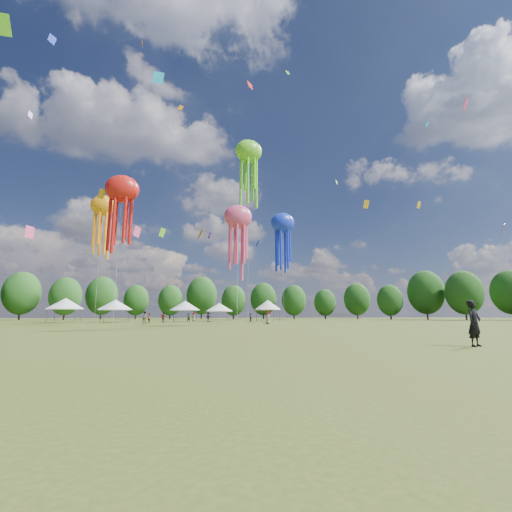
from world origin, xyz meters
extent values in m
plane|color=#384416|center=(0.00, 0.00, 0.00)|extent=(300.00, 300.00, 0.00)
imported|color=black|center=(6.61, -0.90, 0.89)|extent=(0.75, 0.60, 1.79)
imported|color=gray|center=(-8.19, 36.78, 0.85)|extent=(0.93, 0.79, 1.69)
imported|color=gray|center=(-0.20, 59.08, 0.87)|extent=(0.65, 0.91, 1.74)
imported|color=gray|center=(10.39, 54.59, 0.78)|extent=(0.70, 0.84, 1.57)
imported|color=gray|center=(2.11, 53.36, 0.85)|extent=(1.26, 0.99, 1.70)
imported|color=gray|center=(-5.95, 48.02, 0.81)|extent=(1.02, 0.72, 1.61)
imported|color=gray|center=(-1.60, 50.90, 0.80)|extent=(1.55, 0.73, 1.61)
imported|color=gray|center=(-8.02, 45.57, 0.76)|extent=(0.60, 0.66, 1.52)
imported|color=gray|center=(7.99, 33.62, 0.87)|extent=(0.93, 1.02, 1.75)
cylinder|color=#47474C|center=(-23.74, 49.49, 1.06)|extent=(0.08, 0.08, 2.11)
cylinder|color=#47474C|center=(-23.74, 53.55, 1.06)|extent=(0.08, 0.08, 2.11)
cylinder|color=#47474C|center=(-19.68, 49.49, 1.06)|extent=(0.08, 0.08, 2.11)
cylinder|color=#47474C|center=(-19.68, 53.55, 1.06)|extent=(0.08, 0.08, 2.11)
cube|color=white|center=(-21.71, 51.52, 2.16)|extent=(4.46, 4.46, 0.10)
cone|color=white|center=(-21.71, 51.52, 3.11)|extent=(5.80, 5.80, 1.81)
cylinder|color=#47474C|center=(-15.93, 49.34, 1.01)|extent=(0.08, 0.08, 2.02)
cylinder|color=#47474C|center=(-15.93, 53.33, 1.01)|extent=(0.08, 0.08, 2.02)
cylinder|color=#47474C|center=(-11.94, 49.34, 1.01)|extent=(0.08, 0.08, 2.02)
cylinder|color=#47474C|center=(-11.94, 53.33, 1.01)|extent=(0.08, 0.08, 2.02)
cube|color=white|center=(-13.93, 51.34, 2.07)|extent=(4.39, 4.39, 0.10)
cone|color=white|center=(-13.93, 51.34, 2.99)|extent=(5.70, 5.70, 1.73)
cylinder|color=#47474C|center=(-4.12, 52.22, 1.01)|extent=(0.08, 0.08, 2.02)
cylinder|color=#47474C|center=(-4.12, 56.20, 1.01)|extent=(0.08, 0.08, 2.02)
cylinder|color=#47474C|center=(-0.15, 52.22, 1.01)|extent=(0.08, 0.08, 2.02)
cylinder|color=#47474C|center=(-0.15, 56.20, 1.01)|extent=(0.08, 0.08, 2.02)
cube|color=white|center=(-2.14, 54.21, 2.07)|extent=(4.38, 4.38, 0.10)
cone|color=white|center=(-2.14, 54.21, 2.98)|extent=(5.69, 5.69, 1.73)
cylinder|color=#47474C|center=(2.70, 55.02, 0.94)|extent=(0.08, 0.08, 1.87)
cylinder|color=#47474C|center=(2.70, 58.84, 0.94)|extent=(0.08, 0.08, 1.87)
cylinder|color=#47474C|center=(6.53, 55.02, 0.94)|extent=(0.08, 0.08, 1.87)
cylinder|color=#47474C|center=(6.53, 58.84, 0.94)|extent=(0.08, 0.08, 1.87)
cube|color=white|center=(4.62, 56.93, 1.92)|extent=(4.22, 4.22, 0.10)
cone|color=white|center=(4.62, 56.93, 2.77)|extent=(5.49, 5.49, 1.60)
cylinder|color=#47474C|center=(12.21, 53.09, 1.10)|extent=(0.08, 0.08, 2.20)
cylinder|color=#47474C|center=(12.21, 56.76, 1.10)|extent=(0.08, 0.08, 2.20)
cylinder|color=#47474C|center=(15.88, 53.09, 1.10)|extent=(0.08, 0.08, 2.20)
cylinder|color=#47474C|center=(15.88, 56.76, 1.10)|extent=(0.08, 0.08, 2.20)
cube|color=white|center=(14.04, 54.92, 2.25)|extent=(4.07, 4.07, 0.10)
cone|color=white|center=(14.04, 54.92, 3.25)|extent=(5.29, 5.29, 1.89)
ellipsoid|color=red|center=(-11.40, 32.35, 16.93)|extent=(4.14, 2.90, 3.52)
cylinder|color=beige|center=(-11.40, 32.35, 8.47)|extent=(0.03, 0.03, 16.93)
ellipsoid|color=#6DE325|center=(7.02, 41.56, 28.71)|extent=(4.57, 3.20, 3.89)
cylinder|color=beige|center=(7.02, 41.56, 14.35)|extent=(0.03, 0.03, 28.71)
ellipsoid|color=#172DD4|center=(10.93, 35.54, 14.80)|extent=(3.58, 2.51, 3.05)
cylinder|color=beige|center=(10.93, 35.54, 7.40)|extent=(0.03, 0.03, 14.80)
ellipsoid|color=orange|center=(-16.67, 49.30, 19.66)|extent=(4.13, 2.89, 3.51)
cylinder|color=beige|center=(-16.67, 49.30, 9.83)|extent=(0.03, 0.03, 19.66)
ellipsoid|color=#E44375|center=(2.05, 24.67, 12.08)|extent=(3.16, 2.21, 2.69)
cylinder|color=beige|center=(2.05, 24.67, 6.04)|extent=(0.03, 0.03, 12.08)
cube|color=orange|center=(-4.56, 36.15, 31.62)|extent=(0.90, 0.23, 0.99)
cube|color=yellow|center=(1.00, 62.53, 18.77)|extent=(1.48, 2.18, 2.25)
cube|color=#6DE325|center=(29.94, 54.43, 30.34)|extent=(0.64, 0.71, 1.07)
cube|color=#172DD4|center=(-21.72, 34.00, 37.64)|extent=(0.84, 0.87, 1.39)
cube|color=#1AB9E4|center=(8.54, 52.20, 14.17)|extent=(1.22, 0.44, 1.50)
cube|color=#E44375|center=(29.64, 19.50, 27.03)|extent=(1.17, 1.15, 1.41)
cube|color=orange|center=(-12.38, 52.46, 54.52)|extent=(0.37, 1.21, 1.36)
cube|color=yellow|center=(35.82, 36.45, 19.88)|extent=(0.87, 0.84, 1.25)
cube|color=#6DE325|center=(-22.04, 22.34, 29.16)|extent=(1.62, 1.20, 2.01)
cube|color=#1AB9E4|center=(-8.18, 39.06, 38.07)|extent=(1.83, 0.35, 2.28)
cube|color=#E44375|center=(-11.82, 58.44, 17.51)|extent=(1.32, 1.64, 2.46)
cube|color=purple|center=(-24.45, 37.16, 28.10)|extent=(0.33, 0.92, 1.10)
cube|color=red|center=(7.25, 41.64, 41.22)|extent=(1.11, 1.36, 1.81)
cube|color=yellow|center=(39.17, 57.82, 27.05)|extent=(1.52, 1.13, 1.85)
cube|color=#6DE325|center=(15.58, 45.22, 47.95)|extent=(0.94, 0.54, 1.00)
cube|color=#172DD4|center=(16.07, 71.20, 19.23)|extent=(0.70, 1.53, 1.72)
cube|color=#1AB9E4|center=(34.72, 31.75, 32.08)|extent=(0.88, 0.60, 0.89)
cube|color=#E44375|center=(-28.26, 51.83, 14.93)|extent=(0.97, 1.56, 2.22)
cube|color=purple|center=(2.05, 53.70, 16.49)|extent=(0.60, 1.02, 1.36)
cube|color=red|center=(40.03, 25.38, 13.16)|extent=(0.92, 1.37, 1.63)
cube|color=orange|center=(1.67, 61.20, 44.19)|extent=(0.27, 0.79, 0.98)
cube|color=yellow|center=(-13.95, 33.36, 16.43)|extent=(1.18, 0.77, 1.54)
cube|color=#6DE325|center=(-7.02, 59.52, 17.89)|extent=(1.38, 1.47, 1.79)
cylinder|color=#38281C|center=(-40.68, 85.49, 1.71)|extent=(0.44, 0.44, 3.41)
ellipsoid|color=#1F4B19|center=(-40.68, 85.49, 6.61)|extent=(8.53, 8.53, 10.66)
cylinder|color=#38281C|center=(-30.60, 85.02, 1.53)|extent=(0.44, 0.44, 3.07)
ellipsoid|color=#1F4B19|center=(-30.60, 85.02, 5.94)|extent=(7.66, 7.66, 9.58)
cylinder|color=#38281C|center=(-23.51, 93.33, 1.72)|extent=(0.44, 0.44, 3.43)
ellipsoid|color=#1F4B19|center=(-23.51, 93.33, 6.65)|extent=(8.58, 8.58, 10.73)
cylinder|color=#38281C|center=(-14.76, 98.96, 1.47)|extent=(0.44, 0.44, 2.95)
ellipsoid|color=#1F4B19|center=(-14.76, 98.96, 5.71)|extent=(7.37, 7.37, 9.21)
cylinder|color=#38281C|center=(-4.70, 95.06, 1.45)|extent=(0.44, 0.44, 2.89)
ellipsoid|color=#1F4B19|center=(-4.70, 95.06, 5.61)|extent=(7.23, 7.23, 9.04)
cylinder|color=#38281C|center=(4.91, 99.49, 1.92)|extent=(0.44, 0.44, 3.84)
ellipsoid|color=#1F4B19|center=(4.91, 99.49, 7.44)|extent=(9.60, 9.60, 11.99)
cylinder|color=#38281C|center=(13.19, 88.44, 1.42)|extent=(0.44, 0.44, 2.84)
ellipsoid|color=#1F4B19|center=(13.19, 88.44, 5.51)|extent=(7.11, 7.11, 8.89)
cylinder|color=#38281C|center=(22.93, 91.04, 1.58)|extent=(0.44, 0.44, 3.16)
ellipsoid|color=#1F4B19|center=(22.93, 91.04, 6.13)|extent=(7.91, 7.91, 9.88)
cylinder|color=#38281C|center=(30.69, 85.29, 1.44)|extent=(0.44, 0.44, 2.88)
ellipsoid|color=#1F4B19|center=(30.69, 85.29, 5.59)|extent=(7.21, 7.21, 9.01)
cylinder|color=#38281C|center=(41.52, 87.24, 1.31)|extent=(0.44, 0.44, 2.63)
ellipsoid|color=#1F4B19|center=(41.52, 87.24, 5.09)|extent=(6.57, 6.57, 8.22)
cylinder|color=#38281C|center=(50.52, 83.73, 1.56)|extent=(0.44, 0.44, 3.13)
ellipsoid|color=#1F4B19|center=(50.52, 83.73, 6.06)|extent=(7.81, 7.81, 9.77)
cylinder|color=#38281C|center=(53.64, 71.81, 1.36)|extent=(0.44, 0.44, 2.72)
ellipsoid|color=#1F4B19|center=(53.64, 71.81, 5.27)|extent=(6.80, 6.80, 8.50)
cylinder|color=#38281C|center=(62.96, 68.92, 1.90)|extent=(0.44, 0.44, 3.81)
ellipsoid|color=#1F4B19|center=(62.96, 68.92, 7.38)|extent=(9.52, 9.52, 11.90)
cylinder|color=#38281C|center=(66.57, 59.80, 1.76)|extent=(0.44, 0.44, 3.51)
ellipsoid|color=#1F4B19|center=(66.57, 59.80, 6.80)|extent=(8.78, 8.78, 10.97)
ellipsoid|color=#1F4B19|center=(79.39, 58.26, 7.05)|extent=(9.10, 9.10, 11.37)
camera|label=1|loc=(-5.04, -12.29, 1.20)|focal=24.38mm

